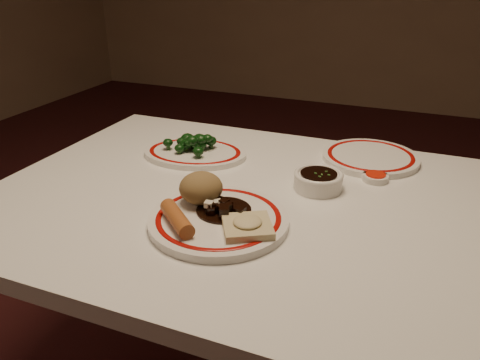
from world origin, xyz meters
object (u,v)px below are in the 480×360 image
at_px(broccoli_pile, 193,142).
at_px(soy_bowl, 318,181).
at_px(rice_mound, 201,188).
at_px(stirfry_heap, 222,208).
at_px(dining_table, 244,229).
at_px(spring_roll, 177,218).
at_px(fried_wonton, 247,225).
at_px(broccoli_plate, 195,153).
at_px(main_plate, 219,220).

bearing_deg(broccoli_pile, soy_bowl, -12.65).
xyz_separation_m(rice_mound, stirfry_heap, (0.06, -0.03, -0.02)).
xyz_separation_m(dining_table, stirfry_heap, (-0.00, -0.12, 0.12)).
xyz_separation_m(spring_roll, stirfry_heap, (0.06, 0.08, -0.01)).
bearing_deg(fried_wonton, broccoli_plate, 130.15).
distance_m(stirfry_heap, soy_bowl, 0.27).
height_order(broccoli_plate, broccoli_pile, broccoli_pile).
xyz_separation_m(dining_table, broccoli_plate, (-0.22, 0.18, 0.10)).
xyz_separation_m(main_plate, rice_mound, (-0.06, 0.05, 0.04)).
bearing_deg(broccoli_pile, dining_table, -39.27).
bearing_deg(rice_mound, dining_table, 57.06).
bearing_deg(broccoli_pile, spring_roll, -67.28).
bearing_deg(broccoli_plate, stirfry_heap, -54.04).
xyz_separation_m(fried_wonton, broccoli_plate, (-0.29, 0.35, -0.02)).
distance_m(spring_roll, soy_bowl, 0.38).
height_order(main_plate, stirfry_heap, stirfry_heap).
relative_size(rice_mound, soy_bowl, 0.83).
xyz_separation_m(main_plate, stirfry_heap, (-0.00, 0.02, 0.02)).
distance_m(spring_roll, broccoli_plate, 0.42).
relative_size(stirfry_heap, soy_bowl, 1.02).
distance_m(rice_mound, broccoli_plate, 0.32).
relative_size(main_plate, stirfry_heap, 2.86).
xyz_separation_m(broccoli_pile, soy_bowl, (0.38, -0.09, -0.02)).
distance_m(stirfry_heap, broccoli_pile, 0.38).
height_order(spring_roll, fried_wonton, spring_roll).
bearing_deg(soy_bowl, rice_mound, -137.73).
xyz_separation_m(spring_roll, broccoli_plate, (-0.16, 0.38, -0.03)).
xyz_separation_m(rice_mound, broccoli_plate, (-0.16, 0.27, -0.04)).
height_order(rice_mound, broccoli_pile, rice_mound).
bearing_deg(soy_bowl, broccoli_plate, 168.19).
height_order(dining_table, broccoli_plate, broccoli_plate).
height_order(main_plate, spring_roll, spring_roll).
relative_size(broccoli_plate, broccoli_pile, 2.31).
relative_size(stirfry_heap, broccoli_plate, 0.37).
relative_size(main_plate, soy_bowl, 2.90).
bearing_deg(soy_bowl, broccoli_pile, 167.35).
height_order(spring_roll, broccoli_plate, spring_roll).
height_order(dining_table, main_plate, main_plate).
bearing_deg(broccoli_plate, soy_bowl, -11.81).
bearing_deg(broccoli_pile, stirfry_heap, -53.70).
bearing_deg(fried_wonton, rice_mound, 152.04).
bearing_deg(stirfry_heap, dining_table, 89.49).
distance_m(main_plate, spring_roll, 0.09).
xyz_separation_m(rice_mound, spring_roll, (-0.00, -0.11, -0.02)).
bearing_deg(main_plate, spring_roll, -134.29).
bearing_deg(rice_mound, broccoli_pile, 120.22).
relative_size(fried_wonton, soy_bowl, 1.11).
bearing_deg(dining_table, soy_bowl, 33.06).
height_order(main_plate, broccoli_pile, broccoli_pile).
bearing_deg(stirfry_heap, broccoli_plate, 125.96).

